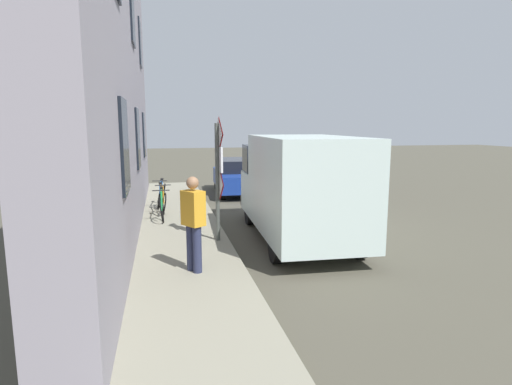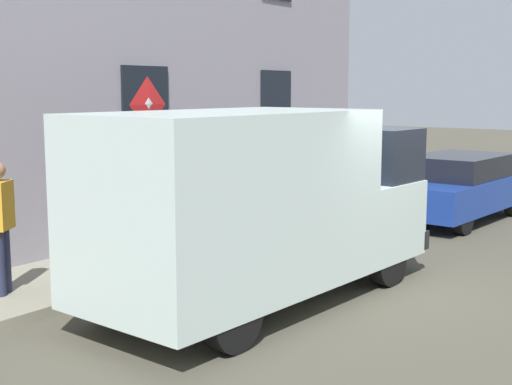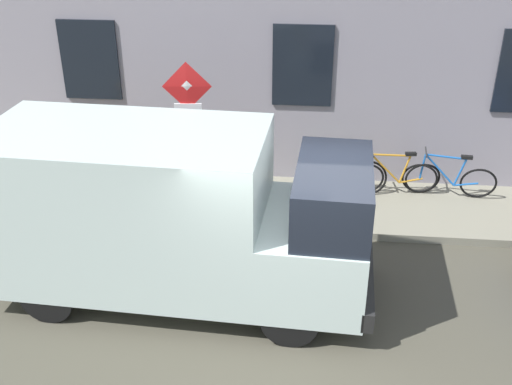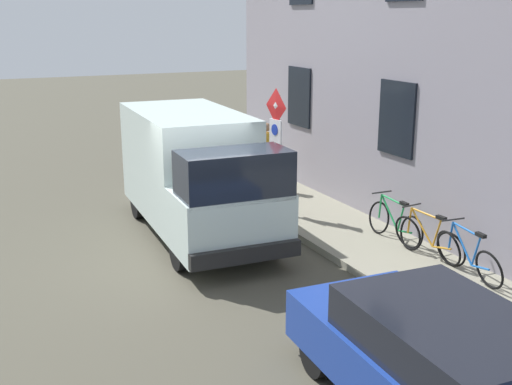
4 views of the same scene
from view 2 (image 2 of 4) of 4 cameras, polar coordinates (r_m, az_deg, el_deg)
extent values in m
plane|color=#494639|center=(10.43, 8.68, -7.14)|extent=(80.00, 80.00, 0.00)
cube|color=gray|center=(12.28, -5.30, -4.39)|extent=(2.04, 16.53, 0.14)
cube|color=gray|center=(12.98, -10.17, 12.63)|extent=(0.70, 14.53, 7.54)
cube|color=black|center=(15.75, 1.60, 7.04)|extent=(0.06, 1.10, 1.50)
cube|color=black|center=(12.68, -8.85, 6.63)|extent=(0.06, 1.10, 1.50)
cylinder|color=#474C47|center=(10.25, -8.78, 0.93)|extent=(0.09, 0.09, 2.65)
pyramid|color=silver|center=(10.12, -8.56, 6.94)|extent=(0.09, 0.50, 0.50)
pyramid|color=red|center=(10.12, -8.59, 6.94)|extent=(0.08, 0.56, 0.56)
cube|color=white|center=(10.16, -8.58, 3.84)|extent=(0.08, 0.44, 0.56)
cylinder|color=#1933B2|center=(10.14, -8.49, 4.17)|extent=(0.03, 0.24, 0.24)
pyramid|color=silver|center=(10.20, -8.43, 0.75)|extent=(0.09, 0.50, 0.50)
pyramid|color=red|center=(10.21, -8.45, 0.75)|extent=(0.08, 0.56, 0.56)
cube|color=silver|center=(8.63, -2.09, -0.71)|extent=(2.18, 3.89, 2.18)
cube|color=silver|center=(10.78, 7.09, -1.85)|extent=(2.07, 1.50, 1.10)
cube|color=black|center=(10.84, 7.77, 2.99)|extent=(1.97, 1.07, 0.84)
cube|color=black|center=(11.48, 9.06, -3.15)|extent=(2.01, 0.26, 0.28)
cylinder|color=black|center=(11.17, 2.57, -4.01)|extent=(0.26, 0.77, 0.76)
cylinder|color=black|center=(10.25, 10.52, -5.28)|extent=(0.26, 0.77, 0.76)
cylinder|color=black|center=(8.81, -10.60, -7.54)|extent=(0.26, 0.77, 0.76)
cylinder|color=black|center=(7.60, -1.85, -9.98)|extent=(0.26, 0.77, 0.76)
cube|color=navy|center=(15.54, 15.64, -0.06)|extent=(1.94, 4.08, 0.64)
cube|color=black|center=(15.66, 16.00, 1.83)|extent=(1.72, 2.47, 0.60)
cylinder|color=black|center=(14.09, 16.32, -2.09)|extent=(0.21, 0.61, 0.60)
cylinder|color=black|center=(14.74, 10.77, -1.45)|extent=(0.21, 0.61, 0.60)
cylinder|color=black|center=(17.09, 15.00, -0.25)|extent=(0.21, 0.61, 0.60)
torus|color=black|center=(14.25, -0.82, -0.94)|extent=(0.24, 0.67, 0.65)
torus|color=black|center=(15.03, 1.90, -0.46)|extent=(0.24, 0.67, 0.65)
cylinder|color=blue|center=(14.47, 0.08, 0.03)|extent=(0.09, 0.60, 0.60)
cylinder|color=blue|center=(14.49, 0.28, 1.12)|extent=(0.11, 0.73, 0.07)
cylinder|color=blue|center=(14.74, 1.02, 0.11)|extent=(0.05, 0.19, 0.55)
cylinder|color=blue|center=(14.88, 1.37, -0.71)|extent=(0.08, 0.43, 0.12)
cylinder|color=blue|center=(14.23, -0.76, 0.05)|extent=(0.04, 0.09, 0.50)
cube|color=black|center=(14.75, 1.22, 1.34)|extent=(0.10, 0.21, 0.06)
cylinder|color=#262626|center=(14.21, -0.69, 1.25)|extent=(0.46, 0.07, 0.03)
torus|color=black|center=(13.42, -3.03, -1.53)|extent=(0.22, 0.67, 0.66)
torus|color=black|center=(14.30, -0.71, -0.91)|extent=(0.22, 0.67, 0.66)
cylinder|color=orange|center=(13.67, -2.26, -0.47)|extent=(0.10, 0.60, 0.60)
cylinder|color=orange|center=(13.69, -2.09, 0.70)|extent=(0.11, 0.73, 0.07)
cylinder|color=orange|center=(13.97, -1.45, -0.34)|extent=(0.05, 0.19, 0.55)
cylinder|color=orange|center=(14.12, -1.15, -1.20)|extent=(0.08, 0.43, 0.12)
cylinder|color=orange|center=(13.40, -2.98, -0.47)|extent=(0.04, 0.09, 0.50)
cube|color=black|center=(13.99, -1.29, 0.96)|extent=(0.10, 0.21, 0.06)
cylinder|color=#262626|center=(13.38, -2.93, 0.80)|extent=(0.46, 0.08, 0.03)
torus|color=black|center=(12.73, -6.10, -2.11)|extent=(0.14, 0.66, 0.66)
torus|color=black|center=(13.49, -3.03, -1.48)|extent=(0.14, 0.66, 0.66)
cylinder|color=#1F9349|center=(12.93, -5.08, -1.00)|extent=(0.05, 0.60, 0.60)
cylinder|color=#1F9349|center=(12.95, -4.88, 0.23)|extent=(0.05, 0.73, 0.07)
cylinder|color=#1F9349|center=(13.20, -4.02, -0.87)|extent=(0.04, 0.19, 0.55)
cylinder|color=#1F9349|center=(13.34, -3.62, -1.78)|extent=(0.04, 0.43, 0.12)
cylinder|color=#1F9349|center=(12.70, -6.04, -1.00)|extent=(0.04, 0.09, 0.50)
cube|color=black|center=(13.21, -3.82, 0.51)|extent=(0.08, 0.20, 0.06)
cylinder|color=#262626|center=(12.67, -5.98, 0.34)|extent=(0.46, 0.04, 0.03)
cylinder|color=#262B47|center=(9.81, -19.55, -5.13)|extent=(0.16, 0.16, 0.85)
camera|label=1|loc=(8.67, -67.47, 3.07)|focal=29.22mm
camera|label=3|loc=(9.76, 50.77, 21.64)|focal=42.88mm
camera|label=4|loc=(19.26, 34.31, 11.74)|focal=44.57mm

